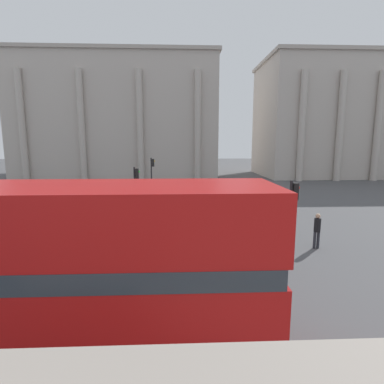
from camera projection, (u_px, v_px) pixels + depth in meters
double_decker_bus at (46, 266)px, 6.95m from camera, size 10.71×2.72×4.26m
plaza_building_left at (121, 119)px, 49.33m from camera, size 31.01×16.21×18.40m
plaza_building_right at (366, 119)px, 47.96m from camera, size 33.86×14.85×17.92m
traffic_light_near at (292, 211)px, 12.40m from camera, size 0.42×0.24×3.69m
traffic_light_mid at (136, 186)px, 19.64m from camera, size 0.42×0.24×3.66m
traffic_light_far at (152, 172)px, 27.95m from camera, size 0.42×0.24×3.85m
car_maroon at (240, 190)px, 28.88m from camera, size 4.20×1.93×1.35m
pedestrian_black at (317, 228)px, 14.82m from camera, size 0.32×0.32×1.77m
pedestrian_white at (62, 209)px, 19.59m from camera, size 0.32×0.32×1.61m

